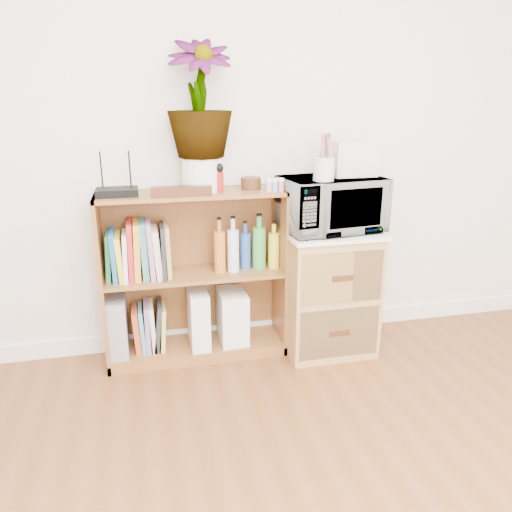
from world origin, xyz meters
name	(u,v)px	position (x,y,z in m)	size (l,w,h in m)	color
skirting_board	(251,329)	(0.00, 2.24, 0.05)	(4.00, 0.02, 0.10)	white
bookshelf	(195,277)	(-0.35, 2.10, 0.47)	(1.00, 0.30, 0.95)	brown
wicker_unit	(326,291)	(0.40, 2.02, 0.35)	(0.50, 0.45, 0.70)	#9E7542
microwave	(331,204)	(0.40, 2.02, 0.87)	(0.53, 0.36, 0.29)	silver
pen_cup	(324,169)	(0.31, 1.92, 1.07)	(0.11, 0.11, 0.12)	silver
small_appliance	(351,158)	(0.52, 2.06, 1.11)	(0.24, 0.20, 0.19)	silver
router	(117,192)	(-0.73, 2.08, 0.97)	(0.21, 0.14, 0.04)	black
white_bowl	(164,191)	(-0.49, 2.07, 0.97)	(0.13, 0.13, 0.03)	white
plant_pot	(202,174)	(-0.29, 2.12, 1.04)	(0.21, 0.21, 0.18)	silver
potted_plant	(199,99)	(-0.29, 2.12, 1.42)	(0.33, 0.33, 0.59)	#2F7532
trinket_box	(181,191)	(-0.41, 2.00, 0.97)	(0.30, 0.08, 0.05)	#33180D
kokeshi_doll	(219,182)	(-0.21, 2.06, 1.00)	(0.05, 0.05, 0.10)	maroon
wooden_bowl	(251,183)	(-0.03, 2.11, 0.98)	(0.11, 0.11, 0.06)	#3B2510
paint_jars	(275,186)	(0.08, 2.01, 0.98)	(0.11, 0.04, 0.06)	#DD7B85
file_box	(118,324)	(-0.78, 2.10, 0.23)	(0.10, 0.26, 0.33)	gray
magazine_holder_left	(198,317)	(-0.34, 2.09, 0.23)	(0.10, 0.26, 0.33)	silver
magazine_holder_mid	(228,316)	(-0.17, 2.09, 0.22)	(0.10, 0.24, 0.30)	silver
magazine_holder_right	(238,316)	(-0.11, 2.09, 0.22)	(0.09, 0.24, 0.30)	silver
cookbooks	(139,252)	(-0.64, 2.10, 0.64)	(0.34, 0.20, 0.31)	#1B6538
liquor_bottles	(253,244)	(-0.02, 2.10, 0.64)	(0.45, 0.07, 0.31)	#BC6C23
lower_books	(149,326)	(-0.61, 2.10, 0.20)	(0.18, 0.19, 0.27)	#BC4221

